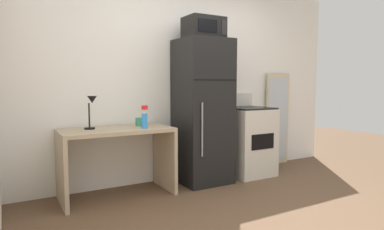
{
  "coord_description": "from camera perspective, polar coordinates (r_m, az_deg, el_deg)",
  "views": [
    {
      "loc": [
        -2.08,
        -2.15,
        1.21
      ],
      "look_at": [
        -0.23,
        1.1,
        0.88
      ],
      "focal_mm": 30.83,
      "sensor_mm": 36.0,
      "label": 1
    }
  ],
  "objects": [
    {
      "name": "ground_plane",
      "position": [
        3.23,
        13.92,
        -17.09
      ],
      "size": [
        12.0,
        12.0,
        0.0
      ],
      "primitive_type": "plane",
      "color": "brown"
    },
    {
      "name": "wall_back_white",
      "position": [
        4.38,
        -1.34,
        6.26
      ],
      "size": [
        5.0,
        0.1,
        2.6
      ],
      "primitive_type": "cube",
      "color": "white",
      "rests_on": "ground"
    },
    {
      "name": "desk",
      "position": [
        3.69,
        -12.88,
        -5.73
      ],
      "size": [
        1.18,
        0.6,
        0.75
      ],
      "color": "tan",
      "rests_on": "ground"
    },
    {
      "name": "desk_lamp",
      "position": [
        3.64,
        -17.02,
        1.39
      ],
      "size": [
        0.14,
        0.12,
        0.35
      ],
      "color": "black",
      "rests_on": "desk"
    },
    {
      "name": "coffee_mug",
      "position": [
        3.82,
        -9.16,
        -1.18
      ],
      "size": [
        0.08,
        0.08,
        0.09
      ],
      "primitive_type": "cylinder",
      "color": "#338C66",
      "rests_on": "desk"
    },
    {
      "name": "spray_bottle",
      "position": [
        3.6,
        -8.21,
        -0.74
      ],
      "size": [
        0.06,
        0.06,
        0.25
      ],
      "color": "#2D8CEA",
      "rests_on": "desk"
    },
    {
      "name": "refrigerator",
      "position": [
        4.11,
        1.85,
        0.58
      ],
      "size": [
        0.6,
        0.61,
        1.78
      ],
      "color": "black",
      "rests_on": "ground"
    },
    {
      "name": "microwave",
      "position": [
        4.13,
        2.05,
        14.77
      ],
      "size": [
        0.46,
        0.35,
        0.26
      ],
      "color": "black",
      "rests_on": "refrigerator"
    },
    {
      "name": "oven_range",
      "position": [
        4.57,
        9.58,
        -4.35
      ],
      "size": [
        0.58,
        0.61,
        1.1
      ],
      "color": "beige",
      "rests_on": "ground"
    },
    {
      "name": "leaning_mirror",
      "position": [
        5.25,
        14.51,
        -0.65
      ],
      "size": [
        0.44,
        0.03,
        1.4
      ],
      "color": "#C6B793",
      "rests_on": "ground"
    }
  ]
}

